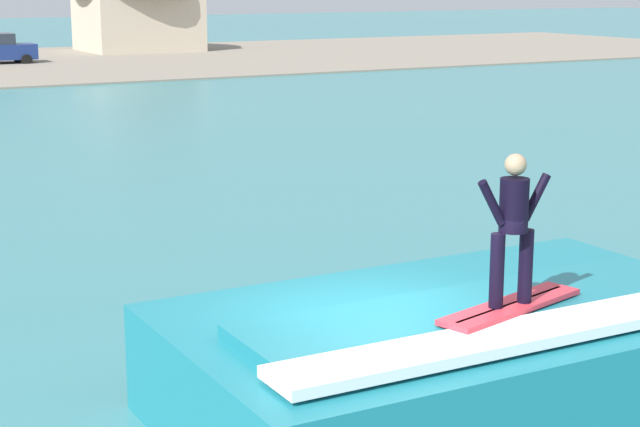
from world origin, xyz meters
TOP-DOWN VIEW (x-y plane):
  - ground_plane at (0.00, 0.00)m, footprint 260.00×260.00m
  - wave_crest at (1.10, -0.26)m, footprint 6.83×4.02m
  - surfboard at (1.26, -0.93)m, footprint 2.13×0.97m
  - surfer at (1.22, -0.95)m, footprint 0.97×0.32m
  - house_gabled_white at (18.66, 61.80)m, footprint 9.24×9.24m

SIDE VIEW (x-z plane):
  - ground_plane at x=0.00m, z-range 0.00..0.00m
  - wave_crest at x=1.10m, z-range -0.04..1.42m
  - surfboard at x=1.26m, z-range 1.46..1.52m
  - surfer at x=1.22m, z-range 1.62..3.31m
  - house_gabled_white at x=18.66m, z-range 0.32..6.04m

